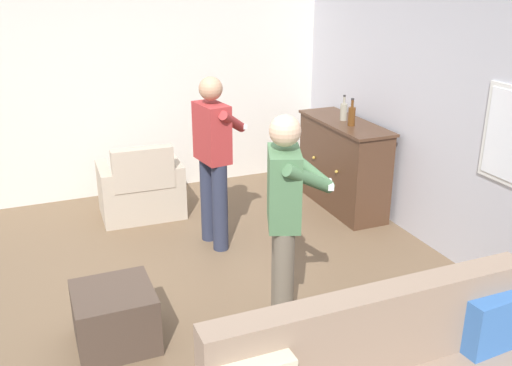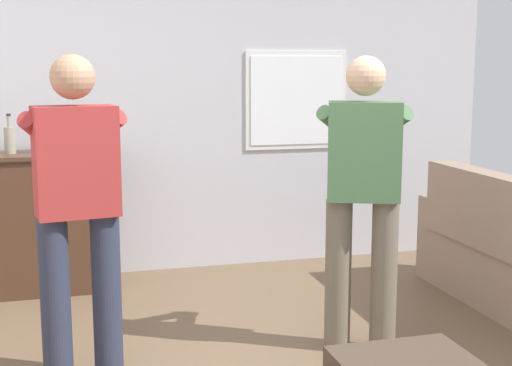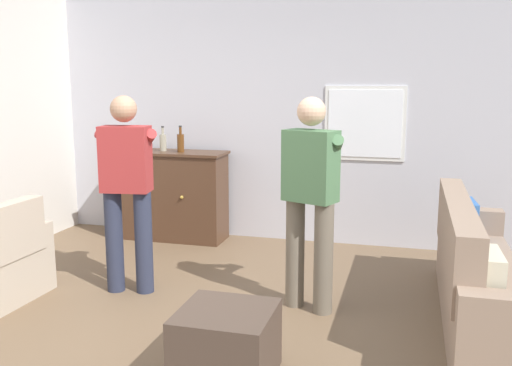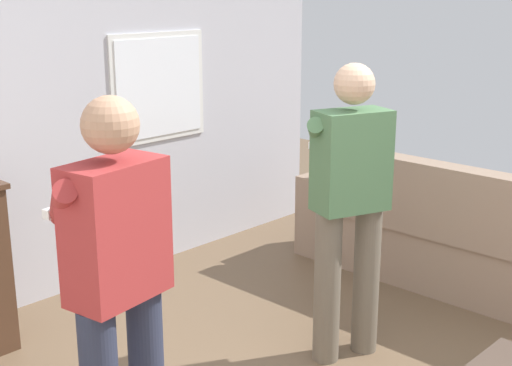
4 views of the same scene
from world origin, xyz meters
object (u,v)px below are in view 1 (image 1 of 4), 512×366
(bottle_wine_green, at_px, (352,116))
(person_standing_left, at_px, (214,155))
(person_standing_right, at_px, (285,216))
(sideboard_cabinet, at_px, (343,165))
(bottle_liquor_amber, at_px, (344,111))
(armchair, at_px, (142,191))
(ottoman, at_px, (115,317))

(bottle_wine_green, distance_m, person_standing_left, 1.64)
(bottle_wine_green, height_order, person_standing_right, person_standing_right)
(sideboard_cabinet, height_order, bottle_liquor_amber, bottle_liquor_amber)
(armchair, relative_size, person_standing_right, 0.54)
(person_standing_left, bearing_deg, bottle_liquor_amber, 104.14)
(ottoman, bearing_deg, bottle_liquor_amber, 120.56)
(ottoman, bearing_deg, bottle_wine_green, 117.31)
(sideboard_cabinet, bearing_deg, bottle_wine_green, -10.82)
(armchair, relative_size, sideboard_cabinet, 0.67)
(ottoman, bearing_deg, person_standing_left, 136.66)
(bottle_liquor_amber, bearing_deg, person_standing_right, -39.54)
(armchair, height_order, bottle_wine_green, bottle_wine_green)
(sideboard_cabinet, height_order, ottoman, sideboard_cabinet)
(ottoman, relative_size, person_standing_left, 0.34)
(sideboard_cabinet, distance_m, person_standing_left, 1.74)
(bottle_wine_green, distance_m, bottle_liquor_amber, 0.23)
(ottoman, xyz_separation_m, person_standing_left, (-1.26, 1.19, 0.72))
(person_standing_left, bearing_deg, sideboard_cabinet, 102.50)
(person_standing_left, relative_size, person_standing_right, 1.00)
(ottoman, height_order, person_standing_left, person_standing_left)
(bottle_wine_green, xyz_separation_m, ottoman, (1.45, -2.81, -0.90))
(armchair, xyz_separation_m, ottoman, (2.23, -0.66, -0.07))
(armchair, xyz_separation_m, sideboard_cabinet, (0.60, 2.18, 0.22))
(bottle_liquor_amber, bearing_deg, bottle_wine_green, -9.32)
(person_standing_right, bearing_deg, ottoman, -103.75)
(sideboard_cabinet, xyz_separation_m, ottoman, (1.63, -2.84, -0.29))
(sideboard_cabinet, xyz_separation_m, bottle_liquor_amber, (-0.05, 0.00, 0.61))
(sideboard_cabinet, relative_size, ottoman, 2.38)
(armchair, xyz_separation_m, person_standing_left, (0.97, 0.54, 0.65))
(bottle_wine_green, relative_size, ottoman, 0.52)
(bottle_liquor_amber, xyz_separation_m, person_standing_left, (0.42, -1.65, -0.18))
(ottoman, bearing_deg, person_standing_right, 76.25)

